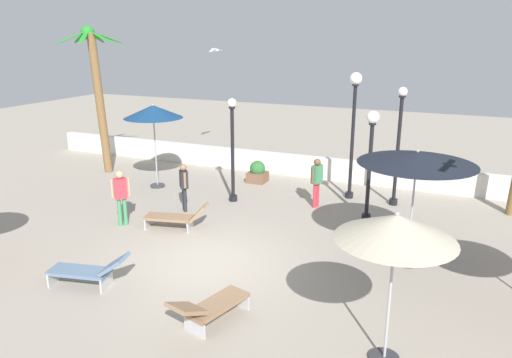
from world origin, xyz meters
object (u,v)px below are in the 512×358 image
object	(u,v)px
guest_1	(184,183)
palm_tree_1	(96,84)
seagull_1	(215,50)
lounge_chair_2	(177,217)
patio_umbrella_1	(153,112)
guest_2	(121,193)
lamp_post_2	(354,117)
planter	(257,172)
lamp_post_1	(398,142)
patio_umbrella_4	(417,159)
lamp_post_0	(232,146)
lounge_chair_1	(210,306)
patio_umbrella_3	(396,229)
lamp_post_3	(371,152)
guest_0	(317,178)
lounge_chair_0	(89,270)

from	to	relation	value
guest_1	palm_tree_1	bearing A→B (deg)	153.76
seagull_1	lounge_chair_2	bearing A→B (deg)	-70.02
patio_umbrella_1	guest_2	size ratio (longest dim) A/B	1.83
lamp_post_2	planter	size ratio (longest dim) A/B	5.13
patio_umbrella_1	planter	xyz separation A→B (m)	(3.24, 2.09, -2.45)
planter	lamp_post_1	bearing A→B (deg)	-6.25
lamp_post_1	guest_1	world-z (taller)	lamp_post_1
patio_umbrella_1	lounge_chair_2	xyz separation A→B (m)	(2.96, -3.27, -2.45)
lamp_post_2	seagull_1	size ratio (longest dim) A/B	4.53
patio_umbrella_4	lamp_post_0	bearing A→B (deg)	156.84
palm_tree_1	lounge_chair_1	distance (m)	13.05
palm_tree_1	lamp_post_0	distance (m)	7.06
patio_umbrella_3	seagull_1	world-z (taller)	seagull_1
lamp_post_2	planter	xyz separation A→B (m)	(-3.74, 0.46, -2.50)
patio_umbrella_3	seagull_1	size ratio (longest dim) A/B	2.91
seagull_1	lamp_post_0	bearing A→B (deg)	-57.12
lamp_post_2	lounge_chair_2	size ratio (longest dim) A/B	2.22
planter	guest_1	bearing A→B (deg)	-102.83
patio_umbrella_4	planter	bearing A→B (deg)	141.23
lamp_post_3	lounge_chair_2	world-z (taller)	lamp_post_3
patio_umbrella_3	guest_2	distance (m)	9.06
lamp_post_3	seagull_1	xyz separation A→B (m)	(-7.97, 5.21, 2.70)
patio_umbrella_1	lamp_post_2	distance (m)	7.17
lamp_post_3	planter	size ratio (longest dim) A/B	4.03
patio_umbrella_1	guest_0	xyz separation A→B (m)	(6.18, 0.22, -1.82)
palm_tree_1	lamp_post_2	xyz separation A→B (m)	(10.35, 0.65, -0.76)
lamp_post_0	lamp_post_1	size ratio (longest dim) A/B	0.90
lounge_chair_0	lounge_chair_2	bearing A→B (deg)	90.27
patio_umbrella_4	patio_umbrella_1	bearing A→B (deg)	162.79
patio_umbrella_1	lamp_post_1	size ratio (longest dim) A/B	0.79
patio_umbrella_1	guest_2	xyz separation A→B (m)	(1.29, -3.67, -1.79)
lamp_post_0	lounge_chair_2	distance (m)	3.37
patio_umbrella_3	guest_0	bearing A→B (deg)	115.46
lamp_post_1	lounge_chair_0	bearing A→B (deg)	-123.14
patio_umbrella_4	guest_2	distance (m)	8.41
lamp_post_1	lounge_chair_2	distance (m)	7.55
lounge_chair_1	guest_1	bearing A→B (deg)	125.81
patio_umbrella_3	lamp_post_1	size ratio (longest dim) A/B	0.71
lamp_post_1	lounge_chair_2	world-z (taller)	lamp_post_1
lamp_post_2	guest_0	size ratio (longest dim) A/B	2.61
patio_umbrella_4	lamp_post_3	xyz separation A→B (m)	(-1.55, 2.63, -0.54)
lounge_chair_0	patio_umbrella_1	bearing A→B (deg)	113.07
lounge_chair_2	palm_tree_1	bearing A→B (deg)	146.12
guest_1	planter	bearing A→B (deg)	77.17
lamp_post_1	seagull_1	world-z (taller)	seagull_1
lamp_post_1	guest_2	size ratio (longest dim) A/B	2.31
palm_tree_1	seagull_1	distance (m)	5.31
patio_umbrella_3	lamp_post_0	world-z (taller)	lamp_post_0
patio_umbrella_4	guest_0	bearing A→B (deg)	136.46
lounge_chair_2	guest_2	xyz separation A→B (m)	(-1.66, -0.40, 0.66)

